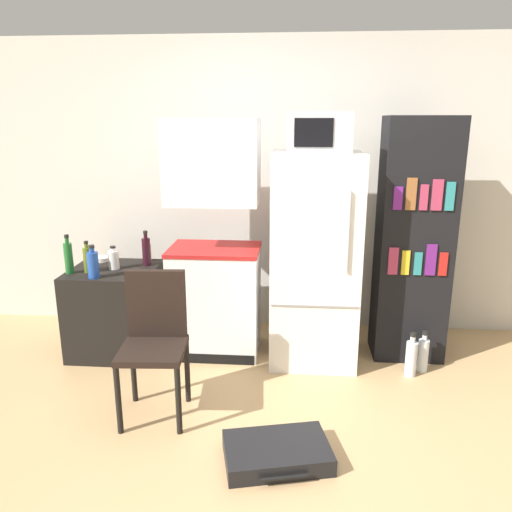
{
  "coord_description": "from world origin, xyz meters",
  "views": [
    {
      "loc": [
        -0.07,
        -2.43,
        1.86
      ],
      "look_at": [
        -0.34,
        0.85,
        0.96
      ],
      "focal_mm": 35.0,
      "sensor_mm": 36.0,
      "label": 1
    }
  ],
  "objects_px": {
    "refrigerator": "(314,260)",
    "bottle_amber_beer": "(147,253)",
    "bottle_wine_dark": "(146,251)",
    "bottle_olive_oil": "(87,259)",
    "suitcase_large_flat": "(277,453)",
    "bottle_blue_soda": "(93,264)",
    "bottle_green_tall": "(69,257)",
    "kitchen_hutch": "(214,250)",
    "bottle_milk_white": "(114,259)",
    "microwave": "(318,132)",
    "water_bottle_front": "(411,358)",
    "bowl": "(102,259)",
    "chair": "(155,331)",
    "bookshelf": "(414,242)",
    "water_bottle_middle": "(423,354)",
    "side_table": "(116,310)"
  },
  "relations": [
    {
      "from": "bottle_blue_soda",
      "to": "bowl",
      "type": "relative_size",
      "value": 1.96
    },
    {
      "from": "side_table",
      "to": "bottle_olive_oil",
      "type": "distance_m",
      "value": 0.5
    },
    {
      "from": "microwave",
      "to": "bottle_green_tall",
      "type": "xyz_separation_m",
      "value": [
        -1.89,
        -0.15,
        -0.94
      ]
    },
    {
      "from": "refrigerator",
      "to": "bottle_green_tall",
      "type": "relative_size",
      "value": 5.31
    },
    {
      "from": "side_table",
      "to": "chair",
      "type": "relative_size",
      "value": 0.75
    },
    {
      "from": "microwave",
      "to": "suitcase_large_flat",
      "type": "distance_m",
      "value": 2.17
    },
    {
      "from": "bottle_green_tall",
      "to": "bottle_milk_white",
      "type": "bearing_deg",
      "value": 25.51
    },
    {
      "from": "kitchen_hutch",
      "to": "chair",
      "type": "xyz_separation_m",
      "value": [
        -0.25,
        -0.9,
        -0.31
      ]
    },
    {
      "from": "bottle_olive_oil",
      "to": "bottle_wine_dark",
      "type": "relative_size",
      "value": 0.87
    },
    {
      "from": "bottle_milk_white",
      "to": "water_bottle_front",
      "type": "height_order",
      "value": "bottle_milk_white"
    },
    {
      "from": "bottle_amber_beer",
      "to": "chair",
      "type": "bearing_deg",
      "value": -71.46
    },
    {
      "from": "bottle_blue_soda",
      "to": "bottle_milk_white",
      "type": "distance_m",
      "value": 0.25
    },
    {
      "from": "kitchen_hutch",
      "to": "bowl",
      "type": "height_order",
      "value": "kitchen_hutch"
    },
    {
      "from": "refrigerator",
      "to": "microwave",
      "type": "bearing_deg",
      "value": -104.43
    },
    {
      "from": "bottle_amber_beer",
      "to": "side_table",
      "type": "bearing_deg",
      "value": -132.95
    },
    {
      "from": "water_bottle_middle",
      "to": "chair",
      "type": "bearing_deg",
      "value": -160.42
    },
    {
      "from": "kitchen_hutch",
      "to": "water_bottle_front",
      "type": "bearing_deg",
      "value": -11.81
    },
    {
      "from": "bottle_olive_oil",
      "to": "water_bottle_middle",
      "type": "xyz_separation_m",
      "value": [
        2.59,
        -0.07,
        -0.67
      ]
    },
    {
      "from": "bottle_green_tall",
      "to": "bottle_wine_dark",
      "type": "distance_m",
      "value": 0.6
    },
    {
      "from": "bottle_olive_oil",
      "to": "bottle_blue_soda",
      "type": "bearing_deg",
      "value": -53.39
    },
    {
      "from": "water_bottle_front",
      "to": "chair",
      "type": "bearing_deg",
      "value": -161.63
    },
    {
      "from": "bottle_blue_soda",
      "to": "suitcase_large_flat",
      "type": "xyz_separation_m",
      "value": [
        1.43,
        -1.06,
        -0.76
      ]
    },
    {
      "from": "bottle_olive_oil",
      "to": "bottle_amber_beer",
      "type": "xyz_separation_m",
      "value": [
        0.37,
        0.34,
        -0.03
      ]
    },
    {
      "from": "bottle_olive_oil",
      "to": "bottle_wine_dark",
      "type": "distance_m",
      "value": 0.46
    },
    {
      "from": "microwave",
      "to": "refrigerator",
      "type": "bearing_deg",
      "value": 75.57
    },
    {
      "from": "bookshelf",
      "to": "water_bottle_front",
      "type": "distance_m",
      "value": 0.89
    },
    {
      "from": "bottle_blue_soda",
      "to": "bottle_green_tall",
      "type": "height_order",
      "value": "bottle_green_tall"
    },
    {
      "from": "bottle_green_tall",
      "to": "water_bottle_front",
      "type": "xyz_separation_m",
      "value": [
        2.62,
        -0.11,
        -0.69
      ]
    },
    {
      "from": "refrigerator",
      "to": "bottle_amber_beer",
      "type": "bearing_deg",
      "value": 170.82
    },
    {
      "from": "bottle_blue_soda",
      "to": "bottle_olive_oil",
      "type": "bearing_deg",
      "value": 126.61
    },
    {
      "from": "bottle_milk_white",
      "to": "water_bottle_middle",
      "type": "height_order",
      "value": "bottle_milk_white"
    },
    {
      "from": "kitchen_hutch",
      "to": "bottle_blue_soda",
      "type": "bearing_deg",
      "value": -160.79
    },
    {
      "from": "side_table",
      "to": "kitchen_hutch",
      "type": "distance_m",
      "value": 0.96
    },
    {
      "from": "microwave",
      "to": "bowl",
      "type": "bearing_deg",
      "value": 173.27
    },
    {
      "from": "bottle_blue_soda",
      "to": "bottle_milk_white",
      "type": "relative_size",
      "value": 1.36
    },
    {
      "from": "bowl",
      "to": "microwave",
      "type": "bearing_deg",
      "value": -6.73
    },
    {
      "from": "bookshelf",
      "to": "bottle_wine_dark",
      "type": "xyz_separation_m",
      "value": [
        -2.13,
        0.0,
        -0.12
      ]
    },
    {
      "from": "microwave",
      "to": "bookshelf",
      "type": "bearing_deg",
      "value": 9.13
    },
    {
      "from": "chair",
      "to": "water_bottle_middle",
      "type": "relative_size",
      "value": 2.87
    },
    {
      "from": "kitchen_hutch",
      "to": "refrigerator",
      "type": "height_order",
      "value": "kitchen_hutch"
    },
    {
      "from": "bookshelf",
      "to": "bottle_wine_dark",
      "type": "relative_size",
      "value": 6.57
    },
    {
      "from": "microwave",
      "to": "chair",
      "type": "xyz_separation_m",
      "value": [
        -1.03,
        -0.84,
        -1.22
      ]
    },
    {
      "from": "bottle_wine_dark",
      "to": "bottle_amber_beer",
      "type": "xyz_separation_m",
      "value": [
        -0.03,
        0.1,
        -0.04
      ]
    },
    {
      "from": "bottle_blue_soda",
      "to": "bowl",
      "type": "bearing_deg",
      "value": 103.82
    },
    {
      "from": "bookshelf",
      "to": "bottle_wine_dark",
      "type": "distance_m",
      "value": 2.13
    },
    {
      "from": "kitchen_hutch",
      "to": "suitcase_large_flat",
      "type": "distance_m",
      "value": 1.69
    },
    {
      "from": "bottle_olive_oil",
      "to": "suitcase_large_flat",
      "type": "bearing_deg",
      "value": -38.0
    },
    {
      "from": "bottle_blue_soda",
      "to": "bookshelf",
      "type": "bearing_deg",
      "value": 8.6
    },
    {
      "from": "bookshelf",
      "to": "water_bottle_front",
      "type": "relative_size",
      "value": 5.45
    },
    {
      "from": "bottle_green_tall",
      "to": "bottle_amber_beer",
      "type": "xyz_separation_m",
      "value": [
        0.5,
        0.37,
        -0.05
      ]
    }
  ]
}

